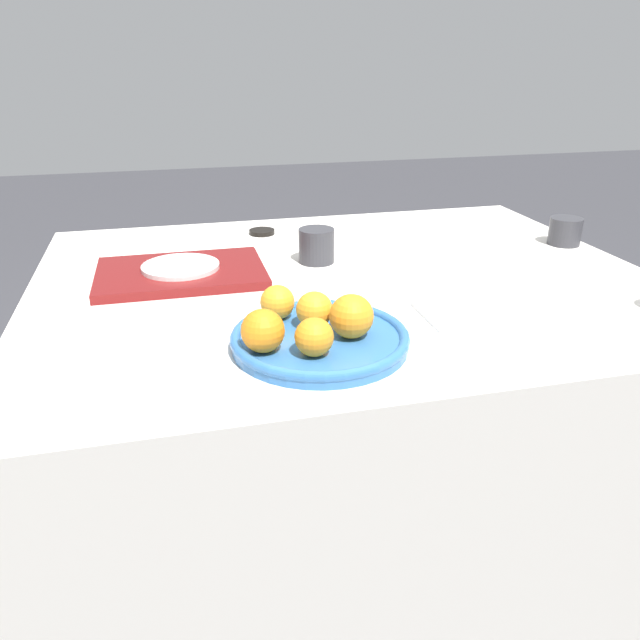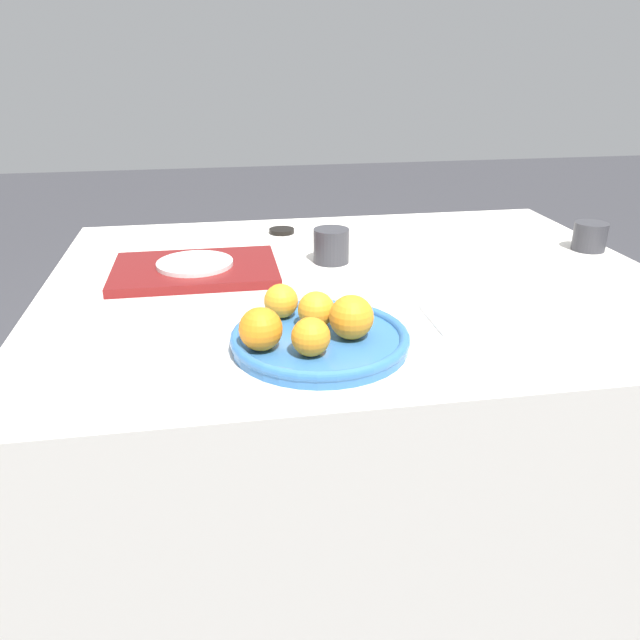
{
  "view_description": "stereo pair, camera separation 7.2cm",
  "coord_description": "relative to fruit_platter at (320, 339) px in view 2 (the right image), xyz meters",
  "views": [
    {
      "loc": [
        -0.37,
        -1.26,
        1.23
      ],
      "look_at": [
        -0.14,
        -0.33,
        0.81
      ],
      "focal_mm": 35.0,
      "sensor_mm": 36.0,
      "label": 1
    },
    {
      "loc": [
        -0.3,
        -1.27,
        1.23
      ],
      "look_at": [
        -0.14,
        -0.33,
        0.81
      ],
      "focal_mm": 35.0,
      "sensor_mm": 36.0,
      "label": 2
    }
  ],
  "objects": [
    {
      "name": "ground_plane",
      "position": [
        0.14,
        0.33,
        -0.78
      ],
      "size": [
        12.0,
        12.0,
        0.0
      ],
      "primitive_type": "plane",
      "color": "#38383D"
    },
    {
      "name": "table",
      "position": [
        0.14,
        0.33,
        -0.4
      ],
      "size": [
        1.36,
        1.09,
        0.76
      ],
      "color": "silver",
      "rests_on": "ground_plane"
    },
    {
      "name": "fruit_platter",
      "position": [
        0.0,
        0.0,
        0.0
      ],
      "size": [
        0.3,
        0.3,
        0.03
      ],
      "color": "#336BAD",
      "rests_on": "table"
    },
    {
      "name": "orange_0",
      "position": [
        -0.03,
        -0.07,
        0.04
      ],
      "size": [
        0.06,
        0.06,
        0.06
      ],
      "color": "orange",
      "rests_on": "fruit_platter"
    },
    {
      "name": "orange_1",
      "position": [
        -0.1,
        -0.03,
        0.04
      ],
      "size": [
        0.07,
        0.07,
        0.07
      ],
      "color": "orange",
      "rests_on": "fruit_platter"
    },
    {
      "name": "orange_2",
      "position": [
        0.0,
        0.04,
        0.04
      ],
      "size": [
        0.06,
        0.06,
        0.06
      ],
      "color": "orange",
      "rests_on": "fruit_platter"
    },
    {
      "name": "orange_3",
      "position": [
        0.05,
        -0.01,
        0.04
      ],
      "size": [
        0.07,
        0.07,
        0.07
      ],
      "color": "orange",
      "rests_on": "fruit_platter"
    },
    {
      "name": "orange_4",
      "position": [
        -0.05,
        0.09,
        0.04
      ],
      "size": [
        0.06,
        0.06,
        0.06
      ],
      "color": "orange",
      "rests_on": "fruit_platter"
    },
    {
      "name": "serving_tray",
      "position": [
        -0.21,
        0.42,
        -0.01
      ],
      "size": [
        0.36,
        0.26,
        0.02
      ],
      "color": "maroon",
      "rests_on": "table"
    },
    {
      "name": "side_plate",
      "position": [
        -0.21,
        0.42,
        0.01
      ],
      "size": [
        0.17,
        0.17,
        0.01
      ],
      "color": "silver",
      "rests_on": "serving_tray"
    },
    {
      "name": "cup_0",
      "position": [
        0.76,
        0.44,
        0.02
      ],
      "size": [
        0.08,
        0.08,
        0.07
      ],
      "color": "#333338",
      "rests_on": "table"
    },
    {
      "name": "cup_1",
      "position": [
        0.1,
        0.45,
        0.03
      ],
      "size": [
        0.08,
        0.08,
        0.08
      ],
      "color": "#333338",
      "rests_on": "table"
    },
    {
      "name": "napkin",
      "position": [
        0.29,
        0.07,
        -0.01
      ],
      "size": [
        0.14,
        0.14,
        0.01
      ],
      "color": "white",
      "rests_on": "table"
    },
    {
      "name": "soy_dish",
      "position": [
        0.02,
        0.73,
        -0.01
      ],
      "size": [
        0.07,
        0.07,
        0.01
      ],
      "color": "black",
      "rests_on": "table"
    }
  ]
}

